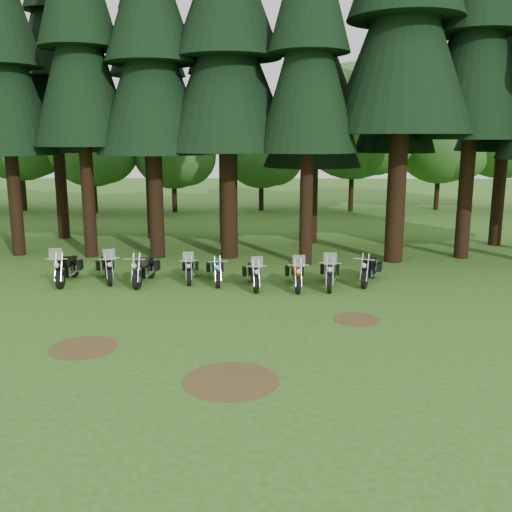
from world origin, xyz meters
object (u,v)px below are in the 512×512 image
object	(u,v)px
motorcycle_0	(67,269)
motorcycle_1	(107,269)
motorcycle_2	(144,270)
motorcycle_6	(296,275)
motorcycle_3	(190,269)
motorcycle_8	(369,270)
motorcycle_4	(216,271)
motorcycle_7	(330,273)
motorcycle_5	(253,275)

from	to	relation	value
motorcycle_0	motorcycle_1	size ratio (longest dim) A/B	1.11
motorcycle_2	motorcycle_6	xyz separation A→B (m)	(5.65, -0.55, -0.02)
motorcycle_3	motorcycle_0	bearing A→B (deg)	179.61
motorcycle_8	motorcycle_4	bearing A→B (deg)	-159.02
motorcycle_0	motorcycle_3	size ratio (longest dim) A/B	1.16
motorcycle_0	motorcycle_8	distance (m)	11.36
motorcycle_0	motorcycle_3	bearing A→B (deg)	2.58
motorcycle_1	motorcycle_3	size ratio (longest dim) A/B	1.05
motorcycle_3	motorcycle_7	distance (m)	5.30
motorcycle_4	motorcycle_3	bearing A→B (deg)	156.61
motorcycle_5	motorcycle_8	size ratio (longest dim) A/B	0.96
motorcycle_0	motorcycle_1	world-z (taller)	motorcycle_0
motorcycle_7	motorcycle_1	bearing A→B (deg)	-178.37
motorcycle_6	motorcycle_5	bearing A→B (deg)	176.96
motorcycle_3	motorcycle_8	size ratio (longest dim) A/B	0.94
motorcycle_3	motorcycle_5	world-z (taller)	motorcycle_5
motorcycle_2	motorcycle_1	bearing A→B (deg)	173.72
motorcycle_5	motorcycle_8	distance (m)	4.41
motorcycle_2	motorcycle_8	size ratio (longest dim) A/B	1.08
motorcycle_1	motorcycle_8	distance (m)	9.94
motorcycle_7	motorcycle_8	xyz separation A→B (m)	(1.54, 0.61, -0.02)
motorcycle_2	motorcycle_7	size ratio (longest dim) A/B	1.01
motorcycle_2	motorcycle_4	world-z (taller)	motorcycle_2
motorcycle_0	motorcycle_2	size ratio (longest dim) A/B	1.01
motorcycle_1	motorcycle_5	bearing A→B (deg)	-30.46
motorcycle_0	motorcycle_4	size ratio (longest dim) A/B	1.15
motorcycle_1	motorcycle_5	distance (m)	5.66
motorcycle_3	motorcycle_1	bearing A→B (deg)	176.59
motorcycle_5	motorcycle_6	bearing A→B (deg)	-9.28
motorcycle_0	motorcycle_1	xyz separation A→B (m)	(1.42, 0.29, -0.04)
motorcycle_0	motorcycle_7	world-z (taller)	motorcycle_0
motorcycle_3	motorcycle_2	bearing A→B (deg)	-171.47
motorcycle_1	motorcycle_6	size ratio (longest dim) A/B	0.97
motorcycle_0	motorcycle_4	xyz separation A→B (m)	(5.60, 0.13, -0.07)
motorcycle_0	motorcycle_5	world-z (taller)	motorcycle_0
motorcycle_0	motorcycle_7	size ratio (longest dim) A/B	1.02
motorcycle_4	motorcycle_6	bearing A→B (deg)	-22.77
motorcycle_3	motorcycle_7	size ratio (longest dim) A/B	0.88
motorcycle_6	motorcycle_8	bearing A→B (deg)	13.27
motorcycle_7	motorcycle_6	bearing A→B (deg)	-165.70
motorcycle_4	motorcycle_5	xyz separation A→B (m)	(1.42, -0.69, 0.01)
motorcycle_0	motorcycle_3	world-z (taller)	motorcycle_0
motorcycle_3	motorcycle_8	distance (m)	6.78
motorcycle_8	motorcycle_7	bearing A→B (deg)	-138.22
motorcycle_1	motorcycle_7	distance (m)	8.42
motorcycle_1	motorcycle_5	xyz separation A→B (m)	(5.60, -0.84, -0.02)
motorcycle_8	motorcycle_6	bearing A→B (deg)	-144.08
motorcycle_2	motorcycle_5	bearing A→B (deg)	-2.21
motorcycle_4	motorcycle_5	distance (m)	1.58
motorcycle_3	motorcycle_6	distance (m)	4.10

